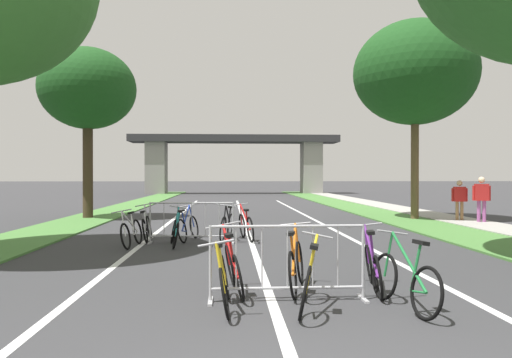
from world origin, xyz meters
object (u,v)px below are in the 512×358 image
object	(u,v)px
bicycle_white_3	(132,232)
bicycle_orange_9	(296,265)
crowd_barrier_nearest	(287,263)
bicycle_teal_8	(175,231)
bicycle_green_6	(404,281)
pedestrian_in_red_jacket	(460,197)
bicycle_yellow_1	(224,281)
tree_right_maple_mid	(415,73)
bicycle_yellow_11	(308,281)
bicycle_black_7	(227,226)
bicycle_red_10	(246,226)
bicycle_purple_2	(373,266)
bicycle_red_0	(233,268)
tree_left_oak_near	(88,89)
pedestrian_waiting	(482,195)
crowd_barrier_second	(192,223)
bicycle_blue_4	(188,227)
bicycle_silver_5	(147,228)

from	to	relation	value
bicycle_white_3	bicycle_orange_9	distance (m)	5.76
crowd_barrier_nearest	bicycle_teal_8	xyz separation A→B (m)	(-2.11, 5.34, -0.16)
bicycle_green_6	bicycle_orange_9	world-z (taller)	bicycle_orange_9
bicycle_teal_8	pedestrian_in_red_jacket	bearing A→B (deg)	20.53
bicycle_green_6	bicycle_yellow_1	bearing A→B (deg)	165.45
tree_right_maple_mid	bicycle_yellow_11	xyz separation A→B (m)	(-6.25, -12.44, -5.35)
crowd_barrier_nearest	bicycle_black_7	xyz separation A→B (m)	(-0.85, 6.44, -0.13)
crowd_barrier_nearest	bicycle_yellow_11	distance (m)	0.52
bicycle_teal_8	bicycle_red_10	distance (m)	2.04
bicycle_purple_2	bicycle_teal_8	bearing A→B (deg)	135.44
bicycle_red_0	bicycle_white_3	distance (m)	5.38
pedestrian_in_red_jacket	bicycle_black_7	bearing A→B (deg)	42.11
bicycle_purple_2	bicycle_white_3	world-z (taller)	bicycle_purple_2
bicycle_red_10	bicycle_yellow_11	xyz separation A→B (m)	(0.55, -6.81, 0.00)
crowd_barrier_nearest	bicycle_red_0	distance (m)	0.88
tree_left_oak_near	pedestrian_waiting	xyz separation A→B (m)	(14.64, -2.98, -4.15)
pedestrian_in_red_jacket	pedestrian_waiting	distance (m)	0.86
crowd_barrier_second	bicycle_purple_2	xyz separation A→B (m)	(3.09, -5.34, -0.15)
tree_left_oak_near	pedestrian_in_red_jacket	distance (m)	14.98
tree_right_maple_mid	crowd_barrier_nearest	world-z (taller)	tree_right_maple_mid
bicycle_red_0	bicycle_purple_2	world-z (taller)	bicycle_red_0
crowd_barrier_nearest	bicycle_blue_4	world-z (taller)	crowd_barrier_nearest
bicycle_red_10	pedestrian_in_red_jacket	size ratio (longest dim) A/B	1.08
crowd_barrier_second	bicycle_red_0	size ratio (longest dim) A/B	1.34
bicycle_yellow_1	bicycle_red_0	bearing A→B (deg)	-99.04
bicycle_purple_2	pedestrian_waiting	world-z (taller)	pedestrian_waiting
bicycle_teal_8	bicycle_yellow_11	xyz separation A→B (m)	(2.32, -5.80, 0.02)
crowd_barrier_second	pedestrian_in_red_jacket	size ratio (longest dim) A/B	1.41
bicycle_white_3	bicycle_teal_8	bearing A→B (deg)	-169.96
pedestrian_in_red_jacket	bicycle_blue_4	bearing A→B (deg)	40.06
tree_left_oak_near	bicycle_black_7	xyz separation A→B (m)	(5.59, -6.77, -4.80)
bicycle_purple_2	crowd_barrier_nearest	bearing A→B (deg)	-149.42
bicycle_green_6	bicycle_black_7	world-z (taller)	bicycle_black_7
tree_right_maple_mid	crowd_barrier_second	bearing A→B (deg)	-143.20
bicycle_yellow_11	pedestrian_in_red_jacket	distance (m)	13.69
bicycle_green_6	bicycle_blue_4	bearing A→B (deg)	105.09
bicycle_green_6	bicycle_red_10	world-z (taller)	bicycle_green_6
bicycle_orange_9	bicycle_teal_8	bearing A→B (deg)	129.44
bicycle_black_7	bicycle_red_10	xyz separation A→B (m)	(0.51, -0.08, -0.01)
bicycle_white_3	tree_left_oak_near	bearing A→B (deg)	-61.70
tree_left_oak_near	bicycle_silver_5	xyz separation A→B (m)	(3.48, -6.91, -4.82)
bicycle_red_10	bicycle_yellow_11	world-z (taller)	bicycle_red_10
crowd_barrier_nearest	bicycle_green_6	bearing A→B (deg)	-18.67
bicycle_white_3	pedestrian_in_red_jacket	bearing A→B (deg)	-146.62
crowd_barrier_nearest	bicycle_yellow_1	world-z (taller)	crowd_barrier_nearest
bicycle_red_0	bicycle_blue_4	xyz separation A→B (m)	(-1.14, 5.87, -0.02)
bicycle_white_3	bicycle_yellow_11	distance (m)	6.63
tree_left_oak_near	bicycle_yellow_11	distance (m)	15.93
crowd_barrier_second	bicycle_silver_5	xyz separation A→B (m)	(-1.21, 0.45, -0.16)
bicycle_orange_9	bicycle_white_3	bearing A→B (deg)	139.10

